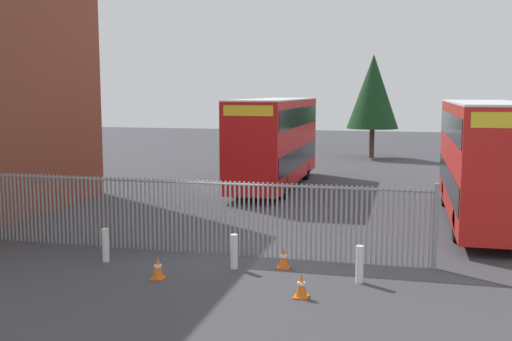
# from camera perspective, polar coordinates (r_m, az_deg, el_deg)

# --- Properties ---
(ground_plane) EXTENTS (100.00, 100.00, 0.00)m
(ground_plane) POSITION_cam_1_polar(r_m,az_deg,el_deg) (25.68, 2.14, -3.30)
(ground_plane) COLOR #3D3D42
(palisade_fence) EXTENTS (13.91, 0.14, 2.35)m
(palisade_fence) POSITION_cam_1_polar(r_m,az_deg,el_deg) (18.12, -5.85, -4.08)
(palisade_fence) COLOR gray
(palisade_fence) RESTS_ON ground
(double_decker_bus_near_gate) EXTENTS (2.54, 10.81, 4.42)m
(double_decker_bus_near_gate) POSITION_cam_1_polar(r_m,az_deg,el_deg) (23.61, 20.68, 1.22)
(double_decker_bus_near_gate) COLOR red
(double_decker_bus_near_gate) RESTS_ON ground
(double_decker_bus_behind_fence_left) EXTENTS (2.54, 10.81, 4.42)m
(double_decker_bus_behind_fence_left) POSITION_cam_1_polar(r_m,az_deg,el_deg) (30.44, 1.81, 2.99)
(double_decker_bus_behind_fence_left) COLOR red
(double_decker_bus_behind_fence_left) RESTS_ON ground
(bollard_near_left) EXTENTS (0.20, 0.20, 0.95)m
(bollard_near_left) POSITION_cam_1_polar(r_m,az_deg,el_deg) (17.79, -13.95, -6.81)
(bollard_near_left) COLOR silver
(bollard_near_left) RESTS_ON ground
(bollard_center_front) EXTENTS (0.20, 0.20, 0.95)m
(bollard_center_front) POSITION_cam_1_polar(r_m,az_deg,el_deg) (16.61, -2.07, -7.61)
(bollard_center_front) COLOR silver
(bollard_center_front) RESTS_ON ground
(bollard_near_right) EXTENTS (0.20, 0.20, 0.95)m
(bollard_near_right) POSITION_cam_1_polar(r_m,az_deg,el_deg) (15.64, 9.71, -8.67)
(bollard_near_right) COLOR silver
(bollard_near_right) RESTS_ON ground
(traffic_cone_by_gate) EXTENTS (0.34, 0.34, 0.59)m
(traffic_cone_by_gate) POSITION_cam_1_polar(r_m,az_deg,el_deg) (16.69, 2.62, -8.20)
(traffic_cone_by_gate) COLOR orange
(traffic_cone_by_gate) RESTS_ON ground
(traffic_cone_mid_forecourt) EXTENTS (0.34, 0.34, 0.59)m
(traffic_cone_mid_forecourt) POSITION_cam_1_polar(r_m,az_deg,el_deg) (14.43, 4.28, -10.75)
(traffic_cone_mid_forecourt) COLOR orange
(traffic_cone_mid_forecourt) RESTS_ON ground
(traffic_cone_near_kerb) EXTENTS (0.34, 0.34, 0.59)m
(traffic_cone_near_kerb) POSITION_cam_1_polar(r_m,az_deg,el_deg) (15.96, -9.21, -9.02)
(traffic_cone_near_kerb) COLOR orange
(traffic_cone_near_kerb) RESTS_ON ground
(tree_tall_back) EXTENTS (3.69, 3.69, 7.41)m
(tree_tall_back) POSITION_cam_1_polar(r_m,az_deg,el_deg) (44.60, 10.94, 7.28)
(tree_tall_back) COLOR #4C3823
(tree_tall_back) RESTS_ON ground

